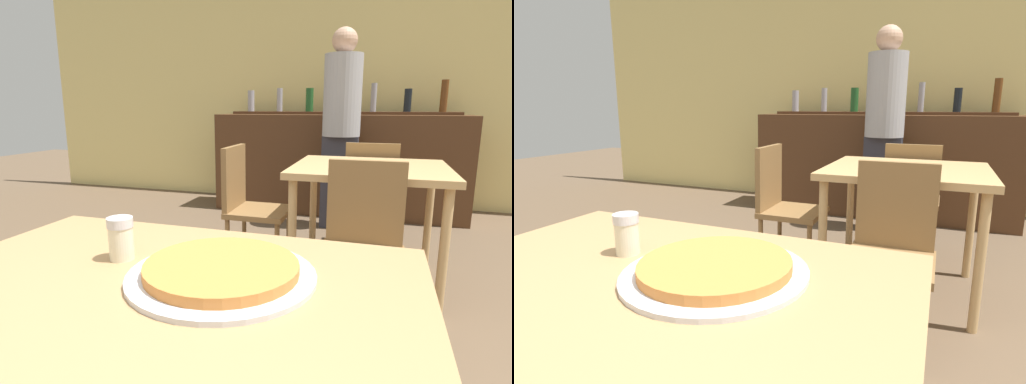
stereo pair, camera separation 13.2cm
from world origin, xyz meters
TOP-DOWN VIEW (x-y plane):
  - wall_back at (0.00, 4.16)m, footprint 8.00×0.05m
  - dining_table_near at (0.00, 0.00)m, footprint 1.15×0.85m
  - dining_table_far at (0.39, 1.85)m, footprint 0.92×0.86m
  - bar_counter at (0.00, 3.66)m, footprint 2.60×0.56m
  - bar_back_shelf at (0.00, 3.80)m, footprint 2.39×0.24m
  - chair_far_side_front at (0.39, 1.25)m, footprint 0.40×0.40m
  - chair_far_side_back at (0.39, 2.45)m, footprint 0.40×0.40m
  - chair_far_side_left at (-0.40, 1.85)m, footprint 0.40×0.40m
  - pizza_tray at (0.12, 0.10)m, footprint 0.42×0.42m
  - cheese_shaker at (-0.16, 0.13)m, footprint 0.06×0.06m
  - person_standing at (0.09, 3.08)m, footprint 0.34×0.34m

SIDE VIEW (x-z plane):
  - chair_far_side_front at x=0.39m, z-range 0.07..0.94m
  - chair_far_side_back at x=0.39m, z-range 0.07..0.94m
  - chair_far_side_left at x=-0.40m, z-range 0.07..0.94m
  - bar_counter at x=0.00m, z-range 0.00..1.05m
  - dining_table_near at x=0.00m, z-range 0.30..1.06m
  - dining_table_far at x=0.39m, z-range 0.30..1.07m
  - pizza_tray at x=0.12m, z-range 0.75..0.79m
  - cheese_shaker at x=-0.16m, z-range 0.76..0.86m
  - person_standing at x=0.09m, z-range 0.08..1.90m
  - bar_back_shelf at x=0.00m, z-range 0.95..1.29m
  - wall_back at x=0.00m, z-range 0.00..2.80m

